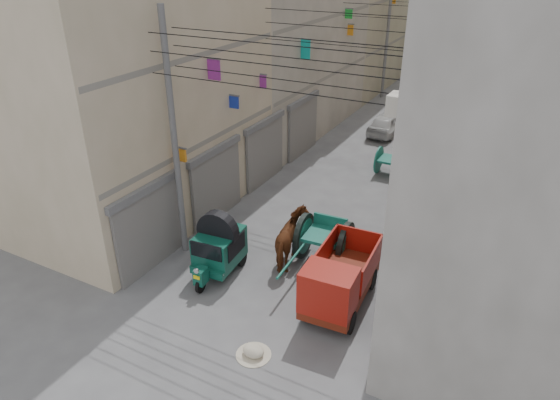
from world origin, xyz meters
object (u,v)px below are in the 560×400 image
Objects in this scene: tonga_cart at (324,240)px; horse at (292,241)px; distant_car_green at (448,79)px; mini_truck at (337,285)px; second_cart at (393,162)px; auto_rickshaw at (219,246)px; feed_sack at (253,351)px; distant_car_grey at (477,85)px; distant_car_white at (387,124)px.

tonga_cart is 1.70× the size of horse.
tonga_cart is 25.09m from distant_car_green.
mini_truck is 10.12m from second_cart.
auto_rickshaw is 4.02m from feed_sack.
auto_rickshaw is 0.56× the size of distant_car_green.
mini_truck is 1.01× the size of distant_car_grey.
mini_truck reaches higher than distant_car_green.
horse is 13.85m from distant_car_white.
auto_rickshaw reaches higher than feed_sack.
horse is 25.71m from distant_car_green.
feed_sack is 0.17× the size of distant_car_grey.
distant_car_grey is (1.12, 24.52, -0.27)m from tonga_cart.
horse is at bearing 103.45° from feed_sack.
distant_car_white is (-1.92, 5.32, -0.08)m from second_cart.
tonga_cart reaches higher than distant_car_green.
mini_truck is at bearing 65.85° from feed_sack.
mini_truck is 3.00m from feed_sack.
auto_rickshaw is at bearing -106.88° from distant_car_grey.
horse is (-0.85, -0.63, 0.06)m from tonga_cart.
mini_truck is 26.69m from distant_car_grey.
tonga_cart is 1.02× the size of distant_car_white.
horse is (-1.00, 4.18, 0.74)m from feed_sack.
tonga_cart is 4.86m from feed_sack.
distant_car_white is at bearing 110.39° from second_cart.
distant_car_white is (0.78, 15.29, -0.38)m from auto_rickshaw.
distant_car_green is at bearing 93.73° from second_cart.
distant_car_white is 1.03× the size of distant_car_grey.
distant_car_green is (-1.13, 29.89, 0.47)m from feed_sack.
horse is at bearing -146.61° from tonga_cart.
feed_sack is 29.35m from distant_car_grey.
second_cart is 5.65m from distant_car_white.
horse is at bearing 141.90° from mini_truck.
feed_sack is 0.28× the size of horse.
tonga_cart is at bearing 74.40° from distant_car_green.
mini_truck reaches higher than distant_car_grey.
distant_car_green is (-2.11, 0.55, 0.07)m from distant_car_grey.
horse is 0.49× the size of distant_car_green.
feed_sack is at bearing 98.52° from distant_car_white.
auto_rickshaw reaches higher than distant_car_green.
mini_truck reaches higher than distant_car_white.
horse reaches higher than distant_car_grey.
distant_car_white reaches higher than distant_car_grey.
second_cart is at bearing 86.91° from tonga_cart.
distant_car_white is (-2.08, 17.99, 0.44)m from feed_sack.
second_cart is 17.24m from distant_car_green.
feed_sack is (2.86, -2.70, -0.82)m from auto_rickshaw.
mini_truck is at bearing -98.23° from distant_car_grey.
feed_sack is (0.15, -4.81, -0.67)m from tonga_cart.
mini_truck is 27.34m from distant_car_green.
mini_truck is 0.79× the size of distant_car_green.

